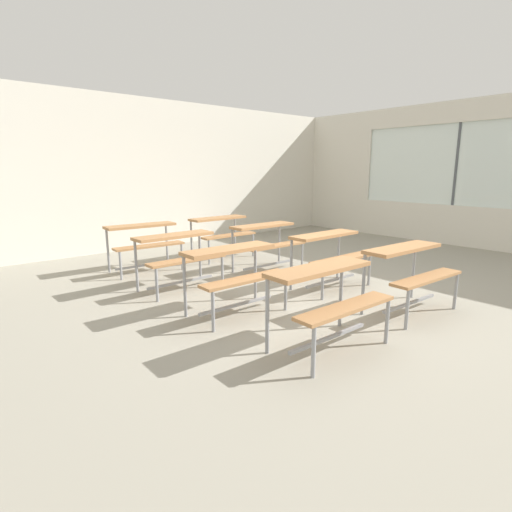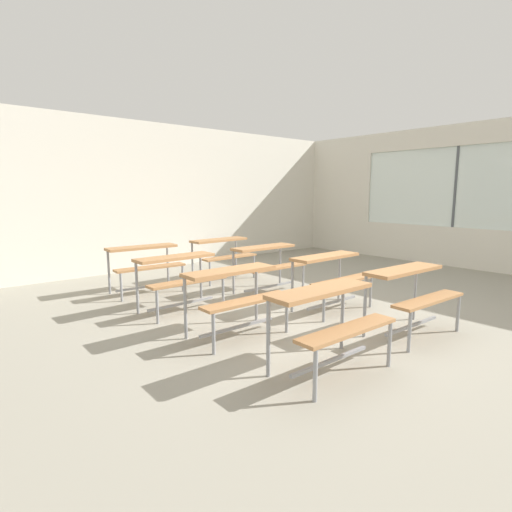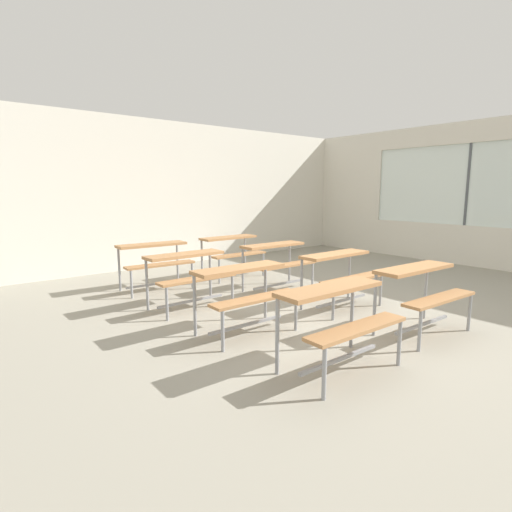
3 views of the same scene
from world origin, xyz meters
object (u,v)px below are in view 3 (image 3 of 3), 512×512
desk_bench_r0c0 (339,308)px  desk_bench_r1c1 (341,267)px  desk_bench_r0c1 (423,284)px  desk_bench_r3c1 (232,247)px  desk_bench_r2c0 (189,267)px  desk_bench_r2c1 (277,256)px  desk_bench_r1c0 (245,284)px  desk_bench_r3c0 (155,255)px

desk_bench_r0c0 → desk_bench_r1c1: (1.52, 1.22, 0.00)m
desk_bench_r0c1 → desk_bench_r1c1: size_ratio=1.02×
desk_bench_r0c1 → desk_bench_r3c1: bearing=91.8°
desk_bench_r2c0 → desk_bench_r2c1: (1.58, -0.03, 0.00)m
desk_bench_r2c1 → desk_bench_r3c1: size_ratio=1.00×
desk_bench_r1c0 → desk_bench_r3c0: 2.48m
desk_bench_r1c0 → desk_bench_r3c1: bearing=58.1°
desk_bench_r3c1 → desk_bench_r2c1: bearing=-92.1°
desk_bench_r0c0 → desk_bench_r0c1: size_ratio=0.99×
desk_bench_r3c1 → desk_bench_r3c0: bearing=179.5°
desk_bench_r2c0 → desk_bench_r3c0: size_ratio=0.98×
desk_bench_r2c1 → desk_bench_r2c0: bearing=179.5°
desk_bench_r1c1 → desk_bench_r2c1: same height
desk_bench_r0c1 → desk_bench_r1c1: same height
desk_bench_r1c1 → desk_bench_r3c1: (-0.00, 2.53, 0.00)m
desk_bench_r0c0 → desk_bench_r1c1: size_ratio=1.01×
desk_bench_r3c0 → desk_bench_r2c0: bearing=-90.7°
desk_bench_r1c0 → desk_bench_r2c0: (-0.00, 1.24, 0.00)m
desk_bench_r1c0 → desk_bench_r3c1: size_ratio=1.00×
desk_bench_r1c1 → desk_bench_r0c0: bearing=-141.4°
desk_bench_r2c0 → desk_bench_r0c1: bearing=-59.1°
desk_bench_r1c1 → desk_bench_r3c0: same height
desk_bench_r1c0 → desk_bench_r2c0: bearing=91.0°
desk_bench_r2c1 → desk_bench_r3c1: 1.27m
desk_bench_r1c1 → desk_bench_r2c1: 1.25m
desk_bench_r0c0 → desk_bench_r2c0: size_ratio=1.00×
desk_bench_r2c0 → desk_bench_r2c1: same height
desk_bench_r0c0 → desk_bench_r2c0: 2.50m
desk_bench_r0c1 → desk_bench_r3c1: size_ratio=1.02×
desk_bench_r3c1 → desk_bench_r0c0: bearing=-113.0°
desk_bench_r0c0 → desk_bench_r1c1: bearing=39.8°
desk_bench_r2c1 → desk_bench_r3c1: bearing=89.3°
desk_bench_r0c0 → desk_bench_r2c1: same height
desk_bench_r0c0 → desk_bench_r1c1: 1.95m
desk_bench_r1c1 → desk_bench_r3c1: bearing=90.1°
desk_bench_r1c0 → desk_bench_r3c1: 2.96m
desk_bench_r1c1 → desk_bench_r1c0: bearing=178.5°
desk_bench_r0c1 → desk_bench_r3c1: 3.73m
desk_bench_r0c1 → desk_bench_r1c0: size_ratio=1.02×
desk_bench_r2c0 → desk_bench_r3c1: bearing=36.8°
desk_bench_r3c0 → desk_bench_r3c1: (1.52, 0.01, 0.00)m
desk_bench_r2c1 → desk_bench_r1c0: bearing=-141.8°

